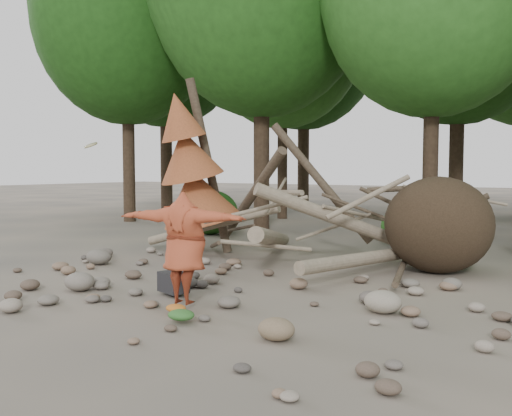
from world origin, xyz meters
The scene contains 13 objects.
ground centered at (0.00, 0.00, 0.00)m, with size 120.00×120.00×0.00m, color #514C44.
deadfall_pile centered at (2.02, 4.24, 0.95)m, with size 8.55×5.24×3.30m.
dead_conifer centered at (-3.12, 3.37, 2.11)m, with size 2.06×2.16×4.35m.
bush_left centered at (-5.50, 7.20, 0.72)m, with size 1.80×1.80×1.44m, color #1D4C14.
bush_mid centered at (0.80, 7.80, 0.56)m, with size 1.40×1.40×1.12m, color #26601C.
frisbee_thrower centered at (0.19, -0.82, 0.94)m, with size 3.47×1.00×2.54m.
backpack centered at (-0.55, -0.24, 0.17)m, with size 0.50×0.34×0.34m, color black.
cloth_green centered at (0.71, -1.51, 0.07)m, with size 0.39×0.33×0.15m, color #2C5E25.
cloth_orange centered at (0.35, -1.21, 0.06)m, with size 0.32×0.26×0.12m, color #B4621F.
boulder_front_left centered at (-2.17, -0.85, 0.16)m, with size 0.55×0.49×0.33m, color slate.
boulder_front_right centered at (2.20, -1.44, 0.14)m, with size 0.48×0.43×0.29m, color #79654B.
boulder_mid_right centered at (2.83, 0.57, 0.17)m, with size 0.56×0.51×0.34m, color gray.
boulder_mid_left centered at (-4.00, 1.21, 0.18)m, with size 0.58×0.53×0.35m, color #665F56.
Camera 1 is at (5.80, -7.42, 2.14)m, focal length 40.00 mm.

